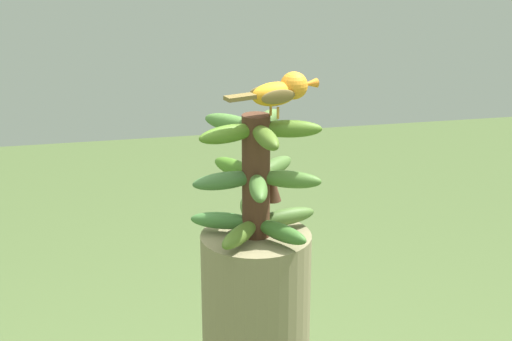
{
  "coord_description": "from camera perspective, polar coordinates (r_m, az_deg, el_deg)",
  "views": [
    {
      "loc": [
        0.32,
        1.52,
        1.65
      ],
      "look_at": [
        0.0,
        0.0,
        1.12
      ],
      "focal_mm": 58.55,
      "sensor_mm": 36.0,
      "label": 1
    }
  ],
  "objects": [
    {
      "name": "perched_bird",
      "position": [
        1.59,
        1.77,
        5.48
      ],
      "size": [
        0.19,
        0.08,
        0.08
      ],
      "color": "#C68933",
      "rests_on": "banana_bunch"
    },
    {
      "name": "banana_bunch",
      "position": [
        1.64,
        0.03,
        -0.43
      ],
      "size": [
        0.27,
        0.27,
        0.25
      ],
      "color": "#4C2D1E",
      "rests_on": "banana_tree"
    }
  ]
}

